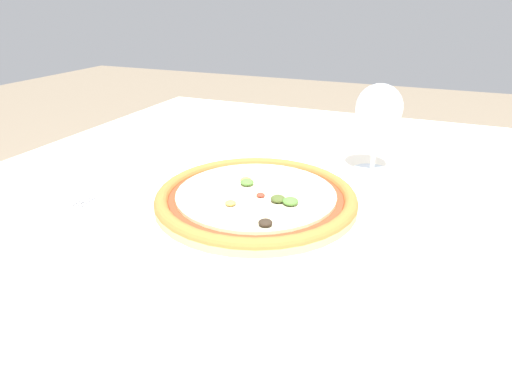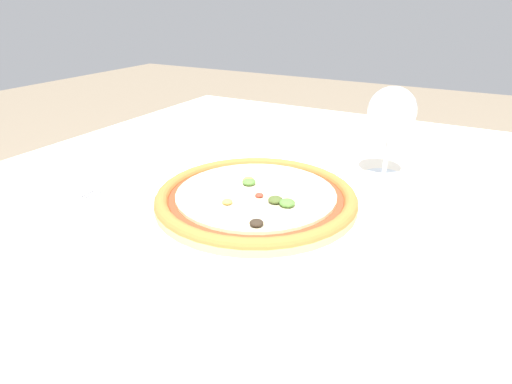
{
  "view_description": "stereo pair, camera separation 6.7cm",
  "coord_description": "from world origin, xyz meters",
  "views": [
    {
      "loc": [
        0.09,
        -0.68,
        1.01
      ],
      "look_at": [
        -0.15,
        -0.11,
        0.73
      ],
      "focal_mm": 30.0,
      "sensor_mm": 36.0,
      "label": 1
    },
    {
      "loc": [
        0.15,
        -0.65,
        1.01
      ],
      "look_at": [
        -0.15,
        -0.11,
        0.73
      ],
      "focal_mm": 30.0,
      "sensor_mm": 36.0,
      "label": 2
    }
  ],
  "objects": [
    {
      "name": "fork",
      "position": [
        -0.41,
        -0.26,
        0.7
      ],
      "size": [
        0.04,
        0.17,
        0.0
      ],
      "color": "silver",
      "rests_on": "dining_table"
    },
    {
      "name": "dining_table",
      "position": [
        0.0,
        0.0,
        0.63
      ],
      "size": [
        1.44,
        1.14,
        0.7
      ],
      "color": "brown",
      "rests_on": "ground_plane"
    },
    {
      "name": "napkin_folded",
      "position": [
        0.2,
        -0.22,
        0.71
      ],
      "size": [
        0.17,
        0.15,
        0.01
      ],
      "color": "silver",
      "rests_on": "dining_table"
    },
    {
      "name": "pizza_plate",
      "position": [
        -0.15,
        -0.11,
        0.72
      ],
      "size": [
        0.36,
        0.36,
        0.04
      ],
      "color": "white",
      "rests_on": "dining_table"
    },
    {
      "name": "wine_glass_far_left",
      "position": [
        0.0,
        0.12,
        0.82
      ],
      "size": [
        0.09,
        0.09,
        0.17
      ],
      "color": "silver",
      "rests_on": "dining_table"
    }
  ]
}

